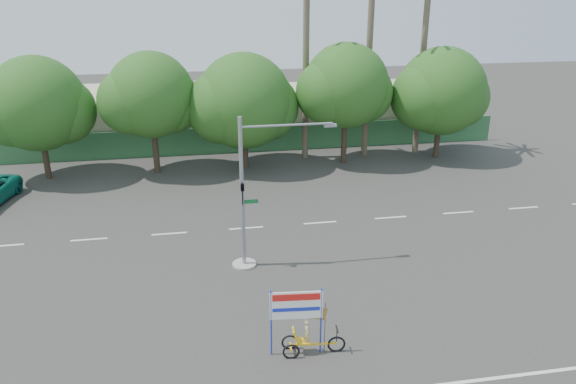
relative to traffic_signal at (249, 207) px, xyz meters
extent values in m
plane|color=#33302D|center=(2.20, -3.98, -2.92)|extent=(120.00, 120.00, 0.00)
cube|color=#336B3D|center=(2.20, 17.52, -1.92)|extent=(38.00, 0.08, 2.00)
cube|color=beige|center=(-7.80, 22.02, -0.92)|extent=(12.00, 8.00, 4.00)
cube|color=beige|center=(10.20, 22.02, -1.12)|extent=(14.00, 8.00, 3.60)
cylinder|color=#473828|center=(-11.80, 14.02, -1.16)|extent=(0.40, 0.40, 3.52)
sphere|color=#1F4F17|center=(-11.80, 14.02, 2.04)|extent=(6.00, 6.00, 6.00)
sphere|color=#1F4F17|center=(-10.45, 14.32, 1.48)|extent=(4.32, 4.32, 4.32)
sphere|color=#1F4F17|center=(-13.15, 13.77, 1.72)|extent=(4.56, 4.56, 4.56)
cylinder|color=#473828|center=(-4.80, 14.02, -1.05)|extent=(0.40, 0.40, 3.74)
sphere|color=#1F4F17|center=(-4.80, 14.02, 2.35)|extent=(5.60, 5.60, 5.60)
sphere|color=#1F4F17|center=(-3.54, 14.32, 1.76)|extent=(4.03, 4.03, 4.03)
sphere|color=#1F4F17|center=(-6.06, 13.77, 2.01)|extent=(4.26, 4.26, 4.26)
cylinder|color=#473828|center=(1.20, 14.02, -1.27)|extent=(0.40, 0.40, 3.30)
sphere|color=#1F4F17|center=(1.20, 14.02, 1.73)|extent=(6.40, 6.40, 6.40)
sphere|color=#1F4F17|center=(2.64, 14.32, 1.21)|extent=(4.61, 4.61, 4.61)
sphere|color=#1F4F17|center=(-0.24, 13.77, 1.43)|extent=(4.86, 4.86, 4.86)
cylinder|color=#473828|center=(8.20, 14.02, -0.98)|extent=(0.40, 0.40, 3.87)
sphere|color=#1F4F17|center=(8.20, 14.02, 2.54)|extent=(5.80, 5.80, 5.80)
sphere|color=#1F4F17|center=(9.50, 14.32, 1.92)|extent=(4.18, 4.18, 4.18)
sphere|color=#1F4F17|center=(6.89, 13.77, 2.19)|extent=(4.41, 4.41, 4.41)
cylinder|color=#473828|center=(15.20, 14.02, -1.20)|extent=(0.40, 0.40, 3.43)
sphere|color=#1F4F17|center=(15.20, 14.02, 1.92)|extent=(6.20, 6.20, 6.20)
sphere|color=#1F4F17|center=(16.59, 14.32, 1.37)|extent=(4.46, 4.46, 4.46)
sphere|color=#1F4F17|center=(13.80, 13.77, 1.61)|extent=(4.71, 4.71, 4.71)
cylinder|color=#70604C|center=(10.20, 15.52, 5.58)|extent=(0.44, 0.44, 17.00)
cylinder|color=#70604C|center=(14.20, 15.52, 4.58)|extent=(0.44, 0.44, 15.00)
cylinder|color=#70604C|center=(5.70, 15.52, 4.08)|extent=(0.44, 0.44, 14.00)
cylinder|color=gray|center=(-0.30, 0.02, -2.87)|extent=(1.10, 1.10, 0.10)
cylinder|color=gray|center=(-0.30, 0.02, 0.58)|extent=(0.18, 0.18, 7.00)
cylinder|color=gray|center=(1.70, 0.02, 3.63)|extent=(4.00, 0.10, 0.10)
cube|color=gray|center=(3.60, 0.02, 3.53)|extent=(0.55, 0.20, 0.12)
imported|color=black|center=(-0.30, -0.20, 0.68)|extent=(0.16, 0.20, 1.00)
cube|color=#14662D|center=(0.05, 0.02, 0.23)|extent=(0.70, 0.04, 0.18)
torus|color=black|center=(2.29, -6.87, -2.63)|extent=(0.66, 0.14, 0.65)
torus|color=black|center=(0.69, -6.45, -2.65)|extent=(0.61, 0.13, 0.61)
torus|color=black|center=(0.64, -6.99, -2.65)|extent=(0.61, 0.13, 0.61)
cube|color=yellow|center=(1.48, -6.79, -2.57)|extent=(1.64, 0.21, 0.06)
cube|color=yellow|center=(0.66, -6.72, -2.63)|extent=(0.11, 0.58, 0.05)
cube|color=yellow|center=(1.09, -6.76, -2.44)|extent=(0.52, 0.45, 0.06)
cube|color=yellow|center=(0.84, -6.73, -2.17)|extent=(0.26, 0.42, 0.52)
cylinder|color=black|center=(2.29, -6.87, -2.24)|extent=(0.03, 0.03, 0.53)
cube|color=black|center=(2.29, -6.87, -1.98)|extent=(0.08, 0.44, 0.04)
imported|color=#CCB284|center=(1.24, -6.77, -2.07)|extent=(0.28, 0.40, 1.04)
cylinder|color=#1A2BC4|center=(-0.01, -6.65, -1.62)|extent=(0.06, 0.06, 2.60)
cylinder|color=#1A2BC4|center=(1.72, -6.82, -1.62)|extent=(0.06, 0.06, 2.60)
cube|color=white|center=(0.85, -6.73, -0.94)|extent=(1.83, 0.22, 1.06)
cube|color=red|center=(0.85, -6.77, -0.61)|extent=(1.63, 0.17, 0.25)
cube|color=#1A2BC4|center=(0.85, -6.77, -1.09)|extent=(1.63, 0.17, 0.13)
cylinder|color=black|center=(1.86, -6.83, -1.91)|extent=(0.02, 0.02, 2.02)
cube|color=red|center=(1.53, -6.80, -1.28)|extent=(0.85, 0.10, 0.63)
camera|label=1|loc=(-2.25, -22.90, 9.65)|focal=35.00mm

